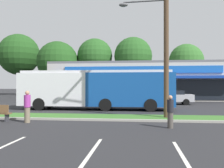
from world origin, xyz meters
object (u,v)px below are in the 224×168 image
at_px(city_bus, 96,88).
at_px(pedestrian_by_pole, 27,107).
at_px(car_0, 83,97).
at_px(car_1, 172,97).
at_px(utility_pole, 164,31).
at_px(pedestrian_near_bench, 170,112).

distance_m(city_bus, pedestrian_by_pole, 7.90).
height_order(car_0, pedestrian_by_pole, pedestrian_by_pole).
relative_size(car_0, car_1, 0.95).
height_order(city_bus, car_0, city_bus).
bearing_deg(car_0, pedestrian_by_pole, 90.60).
bearing_deg(city_bus, pedestrian_by_pole, 71.54).
bearing_deg(car_0, utility_pole, 123.95).
distance_m(car_1, pedestrian_near_bench, 14.66).
height_order(car_0, car_1, car_1).
bearing_deg(utility_pole, car_1, 80.28).
relative_size(utility_pole, car_1, 2.27).
height_order(car_1, pedestrian_near_bench, pedestrian_near_bench).
xyz_separation_m(city_bus, car_0, (-2.61, 6.19, -1.00)).
bearing_deg(car_0, pedestrian_near_bench, 118.03).
bearing_deg(pedestrian_by_pole, car_0, -71.84).
height_order(car_1, pedestrian_by_pole, pedestrian_by_pole).
xyz_separation_m(car_1, pedestrian_by_pole, (-9.53, -13.68, 0.10)).
height_order(city_bus, pedestrian_near_bench, city_bus).
bearing_deg(pedestrian_near_bench, car_0, 103.21).
bearing_deg(car_0, city_bus, 112.87).
xyz_separation_m(car_1, pedestrian_near_bench, (-1.96, -14.53, 0.01)).
bearing_deg(car_1, pedestrian_near_bench, 82.31).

